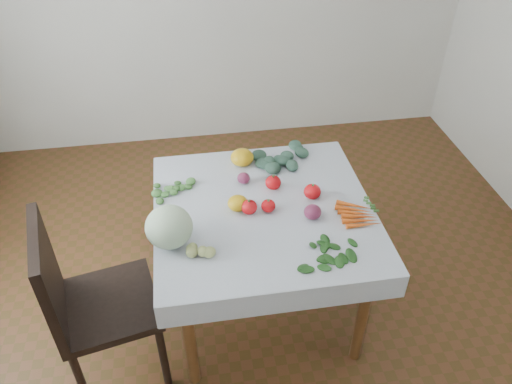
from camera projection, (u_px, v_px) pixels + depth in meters
ground at (263, 303)px, 3.05m from camera, size 4.00×4.00×0.00m
table at (264, 223)px, 2.64m from camera, size 1.00×1.00×0.75m
tablecloth at (264, 209)px, 2.58m from camera, size 1.12×1.12×0.01m
chair at (84, 299)px, 2.33m from camera, size 0.54×0.54×1.02m
cabbage at (169, 227)px, 2.32m from camera, size 0.29×0.29×0.20m
tomato_a at (273, 183)px, 2.69m from camera, size 0.11×0.11×0.08m
tomato_b at (249, 207)px, 2.53m from camera, size 0.11×0.11×0.07m
tomato_c at (268, 206)px, 2.55m from camera, size 0.09×0.09×0.07m
tomato_d at (312, 192)px, 2.63m from camera, size 0.11×0.11×0.08m
heirloom_back at (242, 157)px, 2.87m from camera, size 0.13×0.13×0.09m
heirloom_front at (238, 203)px, 2.56m from camera, size 0.14×0.14×0.07m
onion_a at (244, 178)px, 2.74m from camera, size 0.09×0.09×0.06m
onion_b at (313, 212)px, 2.50m from camera, size 0.11×0.11×0.08m
tomatillo_cluster at (203, 252)px, 2.30m from camera, size 0.12×0.11×0.05m
carrot_bunch at (357, 215)px, 2.52m from camera, size 0.19×0.22×0.03m
kale_bunch at (280, 156)px, 2.92m from camera, size 0.35×0.28×0.04m
basil_bunch at (327, 251)px, 2.33m from camera, size 0.29×0.25×0.01m
dill_bunch at (175, 191)px, 2.68m from camera, size 0.20×0.20×0.02m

